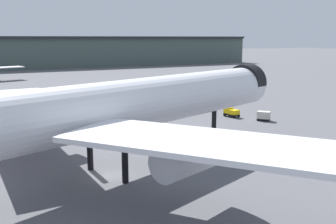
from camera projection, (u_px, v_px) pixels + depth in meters
ground at (111, 176)px, 45.53m from camera, size 900.00×900.00×0.00m
airliner_near_gate at (122, 107)px, 45.94m from camera, size 61.35×54.97×17.82m
terminal_building at (55, 51)px, 213.38m from camera, size 232.44×45.90×30.13m
baggage_tug_wing at (231, 112)px, 79.58m from camera, size 2.48×3.47×1.85m
baggage_cart_trailing at (264, 116)px, 75.82m from camera, size 2.83×2.87×1.82m
traffic_cone_near_nose at (38, 119)px, 75.88m from camera, size 0.61×0.61×0.77m
traffic_cone_wingtip at (74, 114)px, 80.79m from camera, size 0.54×0.54×0.67m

